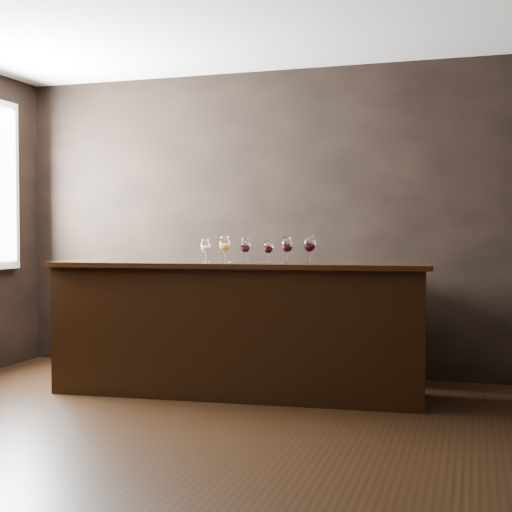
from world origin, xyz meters
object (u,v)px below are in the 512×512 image
(back_bar_shelf, at_px, (223,321))
(glass_red_a, at_px, (245,246))
(bar_counter, at_px, (237,331))
(glass_red_b, at_px, (268,248))
(glass_red_c, at_px, (287,245))
(glass_amber, at_px, (225,245))
(glass_red_d, at_px, (310,244))
(glass_white, at_px, (205,247))

(back_bar_shelf, distance_m, glass_red_a, 1.15)
(bar_counter, height_order, glass_red_b, glass_red_b)
(glass_red_a, bearing_deg, glass_red_c, -4.38)
(glass_amber, relative_size, glass_red_a, 1.09)
(glass_red_d, bearing_deg, glass_red_b, 171.88)
(glass_amber, xyz_separation_m, glass_red_a, (0.17, 0.03, -0.01))
(bar_counter, height_order, glass_red_d, glass_red_d)
(glass_red_b, height_order, glass_red_c, glass_red_c)
(bar_counter, xyz_separation_m, glass_red_a, (0.07, 0.00, 0.68))
(glass_red_d, bearing_deg, bar_counter, 178.13)
(glass_white, relative_size, glass_amber, 0.87)
(glass_amber, bearing_deg, glass_red_c, 0.21)
(glass_red_d, bearing_deg, glass_red_a, 177.38)
(glass_amber, bearing_deg, glass_red_d, 0.39)
(back_bar_shelf, height_order, glass_amber, glass_amber)
(glass_white, bearing_deg, glass_red_c, -3.16)
(bar_counter, bearing_deg, glass_red_b, 2.10)
(back_bar_shelf, distance_m, glass_red_b, 1.22)
(glass_amber, height_order, glass_red_d, glass_red_d)
(bar_counter, relative_size, glass_red_b, 16.80)
(glass_white, height_order, glass_amber, glass_amber)
(bar_counter, distance_m, glass_amber, 0.70)
(bar_counter, distance_m, glass_red_c, 0.81)
(glass_white, xyz_separation_m, glass_red_d, (0.88, -0.04, 0.02))
(glass_amber, distance_m, glass_red_b, 0.36)
(glass_red_b, xyz_separation_m, glass_red_d, (0.35, -0.05, 0.03))
(glass_white, height_order, glass_red_a, glass_red_a)
(back_bar_shelf, height_order, glass_red_c, glass_red_c)
(glass_white, xyz_separation_m, glass_amber, (0.18, -0.04, 0.02))
(glass_white, distance_m, glass_amber, 0.19)
(bar_counter, distance_m, glass_red_b, 0.72)
(glass_amber, distance_m, glass_red_d, 0.70)
(bar_counter, height_order, back_bar_shelf, bar_counter)
(glass_red_a, bearing_deg, glass_amber, -170.10)
(glass_red_b, distance_m, glass_red_d, 0.35)
(glass_amber, bearing_deg, glass_white, 167.35)
(bar_counter, bearing_deg, glass_red_c, -7.72)
(bar_counter, xyz_separation_m, glass_amber, (-0.10, -0.02, 0.69))
(back_bar_shelf, xyz_separation_m, glass_red_a, (0.47, -0.78, 0.71))
(glass_red_a, bearing_deg, glass_white, 178.08)
(bar_counter, xyz_separation_m, glass_red_d, (0.60, -0.02, 0.70))
(glass_red_a, relative_size, glass_red_c, 0.92)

